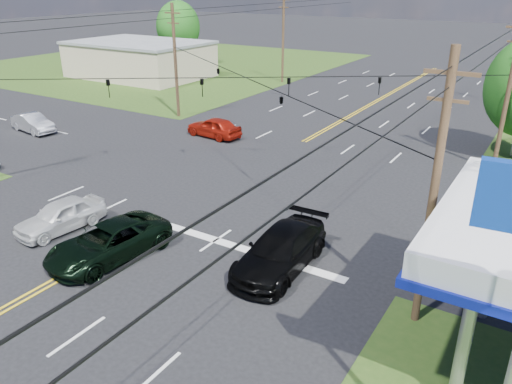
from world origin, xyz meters
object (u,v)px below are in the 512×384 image
Objects in this scene: retail_nw at (140,60)px; pole_ne at (508,93)px; pole_se at (434,193)px; suv_black at (280,250)px; pickup_white at (61,216)px; pickup_dkgreen at (109,242)px; pole_left_far at (283,37)px; tree_far_l at (178,27)px; pole_nw at (175,60)px; sedan_silver at (33,123)px.

pole_ne is (43.00, -13.00, 2.92)m from retail_nw.
pole_se is 7.11m from suv_black.
retail_nw is 3.66× the size of pickup_white.
suv_black is 11.00m from pickup_white.
pickup_dkgreen is (-12.50, -20.69, -4.14)m from pole_ne.
retail_nw is 1.68× the size of pole_se.
retail_nw reaches higher than suv_black.
pole_left_far is 1.15× the size of tree_far_l.
pickup_white is (-16.50, -2.02, -4.17)m from pole_se.
tree_far_l reaches higher than pickup_dkgreen.
tree_far_l is (-2.00, 10.00, 3.19)m from retail_nw.
pickup_white is (-16.50, -20.02, -4.17)m from pole_ne.
pole_nw is at bearing 145.30° from pole_se.
pole_left_far is 2.29× the size of pickup_white.
pole_se reaches higher than sedan_silver.
suv_black is at bearing -45.93° from tree_far_l.
pole_ne is at bearing 69.59° from suv_black.
pole_ne is at bearing 66.11° from pickup_dkgreen.
pickup_white is (26.50, -33.02, -1.25)m from retail_nw.
pole_left_far is 1.75× the size of suv_black.
suv_black is 1.29× the size of sedan_silver.
pole_se is 13.44m from pickup_dkgreen.
pole_nw is at bearing 130.37° from pickup_dkgreen.
pole_nw reaches higher than pickup_dkgreen.
sedan_silver is at bearing 154.52° from pickup_white.
suv_black is (-5.80, -17.50, -4.08)m from pole_ne.
pickup_dkgreen is (-12.50, -2.69, -4.14)m from pole_se.
pole_ne is 34.34m from sedan_silver.
sedan_silver is at bearing 166.20° from pole_se.
suv_black is at bearing 175.07° from pole_se.
pole_nw reaches higher than sedan_silver.
pole_se is 45.22m from pole_left_far.
pole_ne reaches higher than suv_black.
retail_nw is at bearing 138.58° from suv_black.
pole_se is 1.00× the size of pole_ne.
pickup_dkgreen is 7.42m from suv_black.
pole_nw is at bearing 137.02° from suv_black.
suv_black is at bearing -40.90° from pole_nw.
pole_nw is 2.14× the size of sedan_silver.
pickup_white is (28.50, -43.02, -4.45)m from tree_far_l.
pole_left_far is (-26.00, 37.00, 0.25)m from pole_se.
pole_left_far reaches higher than tree_far_l.
pole_left_far is 40.40m from pickup_white.
pole_se reaches higher than retail_nw.
pole_left_far is (-26.00, 19.00, 0.25)m from pole_ne.
pole_nw is (17.00, -13.00, 2.92)m from retail_nw.
sedan_silver is at bearing -69.37° from tree_far_l.
pickup_dkgreen is (13.50, -20.69, -4.14)m from pole_nw.
pole_ne is 1.71× the size of pickup_dkgreen.
sedan_silver is at bearing -162.94° from pole_ne.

